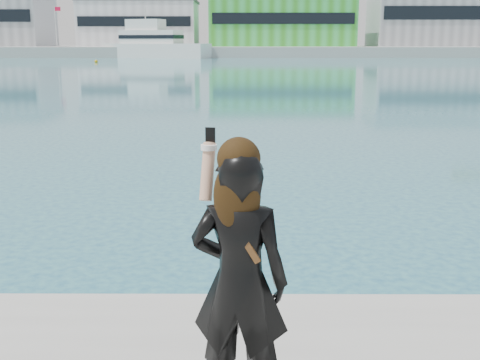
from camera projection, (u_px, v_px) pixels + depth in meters
name	position (u px, v px, depth m)	size (l,w,h in m)	color
far_quay	(243.00, 51.00, 131.20)	(320.00, 40.00, 2.00)	#9E9E99
warehouse_white	(140.00, 23.00, 128.04)	(24.48, 15.35, 9.50)	silver
warehouse_green	(281.00, 21.00, 127.79)	(30.60, 16.36, 10.50)	green
warehouse_grey_right	(432.00, 16.00, 127.41)	(25.50, 15.35, 12.50)	gray
flagpole_left	(56.00, 24.00, 121.37)	(1.28, 0.16, 8.00)	silver
flagpole_right	(353.00, 24.00, 121.08)	(1.28, 0.16, 8.00)	silver
motor_yacht	(154.00, 44.00, 112.04)	(20.50, 11.45, 9.23)	white
buoy_far	(96.00, 63.00, 88.68)	(0.50, 0.50, 0.50)	#D79F0B
woman	(239.00, 274.00, 3.69)	(0.68, 0.51, 1.77)	black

